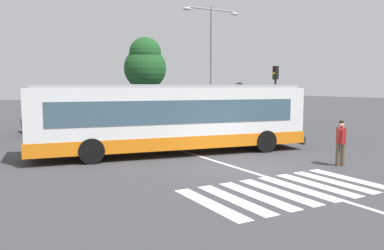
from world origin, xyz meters
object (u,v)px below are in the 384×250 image
at_px(parked_car_charcoal, 125,118).
at_px(parked_car_silver, 195,116).
at_px(bus_stop_shelter, 260,94).
at_px(city_transit_bus, 172,118).
at_px(parked_car_teal, 86,120).
at_px(traffic_light_far_corner, 275,87).
at_px(pedestrian_crossing_street, 341,140).
at_px(parked_car_blue, 160,116).
at_px(background_tree_right, 145,64).
at_px(parked_car_red, 43,122).
at_px(twin_arm_street_lamp, 212,55).

height_order(parked_car_charcoal, parked_car_silver, same).
xyz_separation_m(parked_car_charcoal, bus_stop_shelter, (8.77, -3.75, 1.65)).
height_order(city_transit_bus, parked_car_charcoal, city_transit_bus).
relative_size(parked_car_teal, traffic_light_far_corner, 1.07).
xyz_separation_m(pedestrian_crossing_street, parked_car_teal, (-5.47, 15.95, -0.20)).
distance_m(traffic_light_far_corner, bus_stop_shelter, 1.74).
bearing_deg(city_transit_bus, parked_car_blue, 67.91).
height_order(city_transit_bus, background_tree_right, background_tree_right).
relative_size(parked_car_red, twin_arm_street_lamp, 0.56).
distance_m(parked_car_blue, bus_stop_shelter, 7.41).
height_order(parked_car_teal, bus_stop_shelter, bus_stop_shelter).
bearing_deg(parked_car_charcoal, parked_car_red, -176.86).
bearing_deg(parked_car_silver, parked_car_red, 179.96).
bearing_deg(traffic_light_far_corner, bus_stop_shelter, 89.44).
relative_size(parked_car_teal, bus_stop_shelter, 1.25).
relative_size(parked_car_red, bus_stop_shelter, 1.24).
xyz_separation_m(city_transit_bus, bus_stop_shelter, (10.30, 6.52, 0.83)).
bearing_deg(background_tree_right, parked_car_blue, -102.56).
relative_size(city_transit_bus, parked_car_silver, 2.69).
bearing_deg(bus_stop_shelter, traffic_light_far_corner, -90.56).
bearing_deg(parked_car_charcoal, background_tree_right, 55.82).
height_order(pedestrian_crossing_street, traffic_light_far_corner, traffic_light_far_corner).
relative_size(parked_car_red, parked_car_charcoal, 0.99).
xyz_separation_m(pedestrian_crossing_street, bus_stop_shelter, (6.02, 12.08, 1.45)).
bearing_deg(parked_car_silver, parked_car_blue, 169.06).
relative_size(parked_car_blue, bus_stop_shelter, 1.26).
bearing_deg(parked_car_teal, pedestrian_crossing_street, -71.08).
xyz_separation_m(parked_car_silver, traffic_light_far_corner, (3.38, -5.10, 2.16)).
distance_m(parked_car_blue, traffic_light_far_corner, 8.52).
height_order(parked_car_blue, twin_arm_street_lamp, twin_arm_street_lamp).
distance_m(parked_car_teal, bus_stop_shelter, 12.24).
xyz_separation_m(city_transit_bus, parked_car_red, (-3.94, 9.97, -0.82)).
bearing_deg(parked_car_teal, parked_car_charcoal, -2.60).
bearing_deg(parked_car_charcoal, twin_arm_street_lamp, -35.17).
distance_m(parked_car_teal, background_tree_right, 9.75).
height_order(traffic_light_far_corner, bus_stop_shelter, traffic_light_far_corner).
height_order(parked_car_teal, traffic_light_far_corner, traffic_light_far_corner).
height_order(city_transit_bus, parked_car_teal, city_transit_bus).
relative_size(traffic_light_far_corner, twin_arm_street_lamp, 0.53).
bearing_deg(pedestrian_crossing_street, parked_car_silver, 80.39).
relative_size(city_transit_bus, parked_car_red, 2.71).
distance_m(parked_car_charcoal, parked_car_silver, 5.39).
bearing_deg(parked_car_charcoal, bus_stop_shelter, -23.14).
xyz_separation_m(parked_car_teal, background_tree_right, (6.71, 5.75, 4.11)).
distance_m(city_transit_bus, parked_car_silver, 12.15).
bearing_deg(parked_car_teal, background_tree_right, 40.61).
bearing_deg(twin_arm_street_lamp, parked_car_silver, 80.93).
distance_m(parked_car_red, background_tree_right, 12.02).
bearing_deg(parked_car_red, pedestrian_crossing_street, -62.12).
bearing_deg(parked_car_charcoal, city_transit_bus, -98.45).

